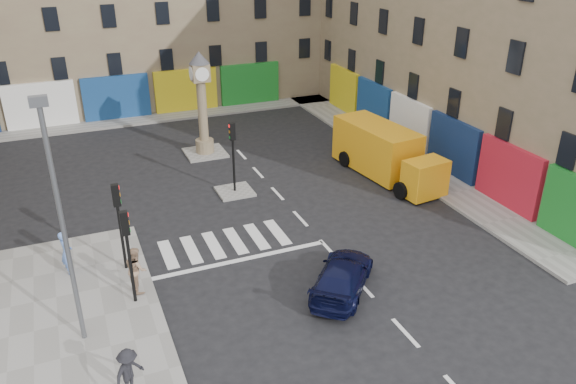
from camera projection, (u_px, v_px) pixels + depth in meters
ground at (339, 260)px, 23.43m from camera, size 120.00×120.00×0.00m
sidewalk_left at (61, 360)px, 17.93m from camera, size 7.00×16.00×0.15m
sidewalk_right at (390, 150)px, 34.75m from camera, size 2.60×30.00×0.15m
sidewalk_far at (149, 118)px, 40.55m from camera, size 32.00×2.40×0.15m
island_near at (235, 191)px, 29.39m from camera, size 1.80×1.80×0.12m
island_far at (205, 153)px, 34.40m from camera, size 2.40×2.40×0.12m
building_right at (491, 12)px, 33.53m from camera, size 10.00×30.00×16.00m
traffic_light_left_near at (127, 243)px, 19.60m from camera, size 0.28×0.22×3.70m
traffic_light_left_far at (118, 213)px, 21.61m from camera, size 0.28×0.22×3.70m
traffic_light_island at (233, 146)px, 28.31m from camera, size 0.28×0.22×3.70m
lamp_post at (61, 215)px, 16.85m from camera, size 0.50×0.25×8.30m
clock_pillar at (202, 97)px, 32.90m from camera, size 1.20×1.20×6.10m
navy_sedan at (342, 276)px, 21.26m from camera, size 4.18×4.44×1.26m
yellow_van at (384, 153)px, 30.92m from camera, size 3.23×7.64×2.70m
pedestrian_blue at (66, 252)px, 21.99m from camera, size 0.56×0.74×1.83m
pedestrian_tan at (136, 269)px, 20.92m from camera, size 0.84×0.99×1.81m
pedestrian_dark at (129, 373)px, 16.22m from camera, size 1.19×1.10×1.61m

